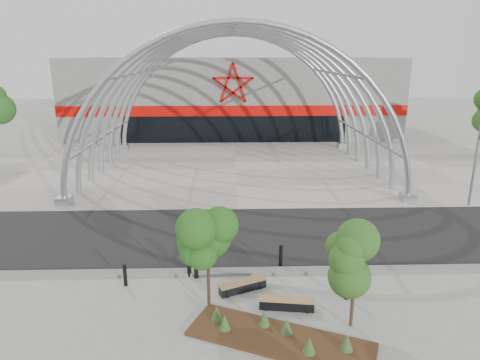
# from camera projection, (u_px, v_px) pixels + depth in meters

# --- Properties ---
(ground) EXTENTS (140.00, 140.00, 0.00)m
(ground) POSITION_uv_depth(u_px,v_px,m) (243.00, 270.00, 17.22)
(ground) COLOR gray
(ground) RESTS_ON ground
(road) EXTENTS (140.00, 7.00, 0.02)m
(road) POSITION_uv_depth(u_px,v_px,m) (240.00, 234.00, 20.57)
(road) COLOR black
(road) RESTS_ON ground
(forecourt) EXTENTS (60.00, 17.00, 0.04)m
(forecourt) POSITION_uv_depth(u_px,v_px,m) (236.00, 170.00, 32.08)
(forecourt) COLOR #9F998F
(forecourt) RESTS_ON ground
(kerb) EXTENTS (60.00, 0.50, 0.12)m
(kerb) POSITION_uv_depth(u_px,v_px,m) (243.00, 271.00, 16.96)
(kerb) COLOR slate
(kerb) RESTS_ON ground
(arena_building) EXTENTS (34.00, 15.24, 8.00)m
(arena_building) POSITION_uv_depth(u_px,v_px,m) (232.00, 95.00, 48.17)
(arena_building) COLOR slate
(arena_building) RESTS_ON ground
(vault_canopy) EXTENTS (20.80, 15.80, 20.36)m
(vault_canopy) POSITION_uv_depth(u_px,v_px,m) (236.00, 170.00, 32.08)
(vault_canopy) COLOR #9DA3A8
(vault_canopy) RESTS_ON ground
(planting_bed) EXTENTS (5.84, 3.84, 0.59)m
(planting_bed) POSITION_uv_depth(u_px,v_px,m) (278.00, 336.00, 12.96)
(planting_bed) COLOR #382013
(planting_bed) RESTS_ON ground
(signal_pole) EXTENTS (0.19, 0.74, 5.19)m
(signal_pole) POSITION_uv_depth(u_px,v_px,m) (476.00, 160.00, 23.77)
(signal_pole) COLOR gray
(signal_pole) RESTS_ON ground
(street_tree_0) EXTENTS (1.55, 1.55, 3.54)m
(street_tree_0) POSITION_uv_depth(u_px,v_px,m) (208.00, 239.00, 13.95)
(street_tree_0) COLOR black
(street_tree_0) RESTS_ON ground
(street_tree_1) EXTENTS (1.36, 1.36, 3.21)m
(street_tree_1) POSITION_uv_depth(u_px,v_px,m) (356.00, 260.00, 13.04)
(street_tree_1) COLOR #332719
(street_tree_1) RESTS_ON ground
(bench_0) EXTENTS (1.84, 1.11, 0.38)m
(bench_0) POSITION_uv_depth(u_px,v_px,m) (243.00, 286.00, 15.64)
(bench_0) COLOR black
(bench_0) RESTS_ON ground
(bench_1) EXTENTS (1.93, 0.66, 0.40)m
(bench_1) POSITION_uv_depth(u_px,v_px,m) (287.00, 304.00, 14.52)
(bench_1) COLOR black
(bench_1) RESTS_ON ground
(bollard_0) EXTENTS (0.14, 0.14, 0.87)m
(bollard_0) POSITION_uv_depth(u_px,v_px,m) (125.00, 275.00, 15.94)
(bollard_0) COLOR black
(bollard_0) RESTS_ON ground
(bollard_1) EXTENTS (0.16, 0.16, 1.02)m
(bollard_1) POSITION_uv_depth(u_px,v_px,m) (189.00, 264.00, 16.60)
(bollard_1) COLOR black
(bollard_1) RESTS_ON ground
(bollard_2) EXTENTS (0.16, 0.16, 1.02)m
(bollard_2) POSITION_uv_depth(u_px,v_px,m) (196.00, 266.00, 16.46)
(bollard_2) COLOR black
(bollard_2) RESTS_ON ground
(bollard_3) EXTENTS (0.15, 0.15, 0.92)m
(bollard_3) POSITION_uv_depth(u_px,v_px,m) (281.00, 256.00, 17.40)
(bollard_3) COLOR black
(bollard_3) RESTS_ON ground
(bollard_4) EXTENTS (0.15, 0.15, 0.93)m
(bollard_4) POSITION_uv_depth(u_px,v_px,m) (347.00, 287.00, 15.05)
(bollard_4) COLOR black
(bollard_4) RESTS_ON ground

